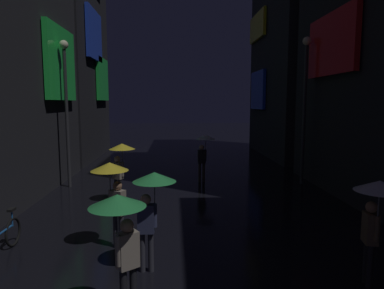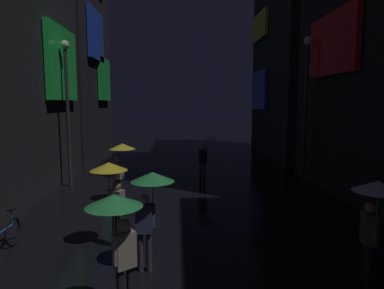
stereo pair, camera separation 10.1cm
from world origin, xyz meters
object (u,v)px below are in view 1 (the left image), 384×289
Objects in this scene: pedestrian_foreground_right_yellow at (121,156)px; pedestrian_midstreet_centre_yellow at (112,181)px; pedestrian_foreground_left_clear at (204,145)px; pedestrian_far_right_green at (121,221)px; bicycle_parked_at_storefront at (1,239)px; pedestrian_midstreet_left_clear at (376,204)px; streetlamp_right_far at (305,95)px; streetlamp_left_far at (66,98)px; pedestrian_near_crossing_green at (152,194)px.

pedestrian_foreground_right_yellow is 3.89m from pedestrian_midstreet_centre_yellow.
pedestrian_foreground_left_clear and pedestrian_foreground_right_yellow have the same top height.
pedestrian_foreground_left_clear is at bearing 77.34° from pedestrian_far_right_green.
pedestrian_far_right_green is 1.16× the size of bicycle_parked_at_storefront.
pedestrian_midstreet_left_clear is 8.23m from pedestrian_foreground_right_yellow.
pedestrian_midstreet_left_clear is at bearing -22.12° from pedestrian_midstreet_centre_yellow.
streetlamp_right_far is (7.47, 2.44, 2.19)m from pedestrian_foreground_right_yellow.
streetlamp_left_far is at bearing 136.46° from pedestrian_foreground_right_yellow.
pedestrian_foreground_left_clear is 0.35× the size of streetlamp_left_far.
streetlamp_right_far is at bearing 54.91° from pedestrian_far_right_green.
pedestrian_midstreet_left_clear and pedestrian_far_right_green have the same top height.
pedestrian_far_right_green is at bearing -125.09° from streetlamp_right_far.
pedestrian_far_right_green is 2.92m from pedestrian_midstreet_centre_yellow.
pedestrian_near_crossing_green is at bearing -14.38° from bicycle_parked_at_storefront.
streetlamp_right_far is at bearing 77.76° from pedestrian_midstreet_left_clear.
streetlamp_left_far is (-3.94, 7.49, 2.06)m from pedestrian_near_crossing_green.
pedestrian_near_crossing_green is at bearing -74.49° from pedestrian_foreground_right_yellow.
pedestrian_near_crossing_green is 1.00× the size of pedestrian_far_right_green.
pedestrian_near_crossing_green is at bearing -102.56° from pedestrian_foreground_left_clear.
streetlamp_left_far is at bearing 117.77° from pedestrian_near_crossing_green.
pedestrian_midstreet_left_clear is 8.92m from streetlamp_right_far.
pedestrian_midstreet_left_clear is (2.40, -9.10, 0.00)m from pedestrian_foreground_left_clear.
bicycle_parked_at_storefront is 12.17m from streetlamp_right_far.
pedestrian_foreground_right_yellow is at bearing 95.84° from pedestrian_midstreet_centre_yellow.
pedestrian_foreground_left_clear is 1.00× the size of pedestrian_near_crossing_green.
pedestrian_foreground_right_yellow is (-3.23, -3.10, 0.00)m from pedestrian_foreground_left_clear.
pedestrian_midstreet_centre_yellow is 1.16× the size of bicycle_parked_at_storefront.
pedestrian_midstreet_left_clear is at bearing -75.23° from pedestrian_foreground_left_clear.
pedestrian_midstreet_left_clear reaches higher than bicycle_parked_at_storefront.
pedestrian_foreground_left_clear is 8.39m from pedestrian_near_crossing_green.
streetlamp_right_far reaches higher than pedestrian_near_crossing_green.
pedestrian_foreground_right_yellow is 0.35× the size of streetlamp_left_far.
pedestrian_foreground_right_yellow is at bearing 133.19° from pedestrian_midstreet_left_clear.
pedestrian_foreground_right_yellow is at bearing 105.51° from pedestrian_near_crossing_green.
pedestrian_near_crossing_green is 8.71m from streetlamp_left_far.
streetlamp_right_far reaches higher than bicycle_parked_at_storefront.
pedestrian_near_crossing_green is 1.16× the size of bicycle_parked_at_storefront.
pedestrian_midstreet_left_clear is 1.00× the size of pedestrian_near_crossing_green.
pedestrian_foreground_right_yellow is 0.34× the size of streetlamp_right_far.
bicycle_parked_at_storefront is at bearing -117.06° from pedestrian_foreground_right_yellow.
pedestrian_midstreet_centre_yellow is (-0.63, 2.85, 0.00)m from pedestrian_far_right_green.
pedestrian_foreground_right_yellow is at bearing 62.94° from bicycle_parked_at_storefront.
streetlamp_left_far is (-2.53, 2.41, 2.06)m from pedestrian_foreground_right_yellow.
pedestrian_near_crossing_green is 0.35× the size of streetlamp_left_far.
pedestrian_foreground_left_clear and pedestrian_far_right_green have the same top height.
bicycle_parked_at_storefront is (-3.16, 2.54, -1.28)m from pedestrian_far_right_green.
pedestrian_foreground_right_yellow and pedestrian_far_right_green have the same top height.
pedestrian_foreground_right_yellow is 6.80m from pedestrian_far_right_green.
pedestrian_midstreet_left_clear is 11.90m from streetlamp_left_far.
pedestrian_midstreet_left_clear is 1.00× the size of pedestrian_midstreet_centre_yellow.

